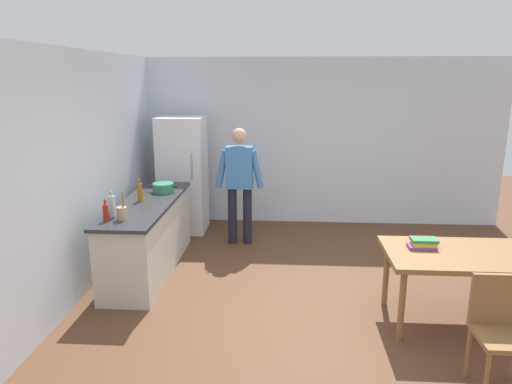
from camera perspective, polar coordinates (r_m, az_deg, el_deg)
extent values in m
plane|color=brown|center=(5.23, 6.68, -13.47)|extent=(14.00, 14.00, 0.00)
cube|color=silver|center=(7.71, 5.90, 6.12)|extent=(6.40, 0.12, 2.70)
cube|color=silver|center=(5.46, -21.38, 1.90)|extent=(0.12, 5.60, 2.70)
cube|color=beige|center=(6.03, -13.01, -5.47)|extent=(0.60, 2.12, 0.86)
cube|color=#2D2D33|center=(5.90, -13.25, -1.34)|extent=(0.64, 2.20, 0.04)
cube|color=white|center=(7.37, -8.96, 2.09)|extent=(0.70, 0.64, 1.80)
cylinder|color=#B2B2B7|center=(6.96, -7.86, 3.10)|extent=(0.02, 0.02, 0.40)
cylinder|color=#1E1E2D|center=(6.83, -2.90, -2.89)|extent=(0.13, 0.13, 0.84)
cylinder|color=#1E1E2D|center=(6.80, -1.06, -2.92)|extent=(0.13, 0.13, 0.84)
cube|color=#3D75B7|center=(6.64, -2.03, 3.05)|extent=(0.38, 0.22, 0.60)
sphere|color=tan|center=(6.57, -2.07, 6.90)|extent=(0.22, 0.22, 0.22)
cylinder|color=#3D75B7|center=(6.63, -4.22, 2.83)|extent=(0.20, 0.09, 0.55)
cylinder|color=#3D75B7|center=(6.58, 0.10, 2.78)|extent=(0.20, 0.09, 0.55)
cube|color=olive|center=(4.95, 23.64, -7.10)|extent=(1.40, 0.90, 0.05)
cylinder|color=olive|center=(4.62, 17.44, -13.15)|extent=(0.06, 0.06, 0.70)
cylinder|color=olive|center=(5.23, 15.67, -9.68)|extent=(0.06, 0.06, 0.70)
cylinder|color=olive|center=(5.61, 27.91, -9.23)|extent=(0.06, 0.06, 0.70)
cylinder|color=olive|center=(4.09, 26.41, -19.93)|extent=(0.04, 0.04, 0.45)
cylinder|color=olive|center=(4.37, 24.57, -17.39)|extent=(0.04, 0.04, 0.45)
cube|color=olive|center=(4.17, 28.20, -15.49)|extent=(0.42, 0.42, 0.04)
cube|color=olive|center=(4.23, 27.52, -11.54)|extent=(0.42, 0.04, 0.42)
cylinder|color=#2D845B|center=(6.32, -11.30, 0.53)|extent=(0.28, 0.28, 0.12)
cube|color=black|center=(6.36, -12.79, 0.73)|extent=(0.06, 0.03, 0.02)
cube|color=black|center=(6.27, -9.81, 0.69)|extent=(0.06, 0.03, 0.02)
cylinder|color=tan|center=(5.21, -16.13, -2.54)|extent=(0.11, 0.11, 0.14)
cylinder|color=olive|center=(5.17, -16.01, -1.04)|extent=(0.02, 0.05, 0.22)
cylinder|color=olive|center=(5.16, -16.07, -1.08)|extent=(0.02, 0.04, 0.22)
cylinder|color=#996619|center=(5.92, -14.05, -0.04)|extent=(0.06, 0.06, 0.22)
cylinder|color=#996619|center=(5.88, -14.13, 1.28)|extent=(0.03, 0.03, 0.06)
cylinder|color=silver|center=(5.31, -17.20, -1.75)|extent=(0.07, 0.07, 0.24)
cylinder|color=silver|center=(5.27, -17.32, -0.18)|extent=(0.03, 0.03, 0.06)
cylinder|color=#B22319|center=(5.22, -17.96, -2.44)|extent=(0.06, 0.06, 0.18)
cylinder|color=#B22319|center=(5.18, -18.06, -1.17)|extent=(0.02, 0.02, 0.06)
cylinder|color=#5B3314|center=(5.45, -17.30, -1.58)|extent=(0.06, 0.06, 0.20)
cylinder|color=#5B3314|center=(5.42, -17.40, -0.26)|extent=(0.02, 0.02, 0.06)
cube|color=#753D7F|center=(4.90, 19.65, -6.37)|extent=(0.27, 0.16, 0.04)
cube|color=gold|center=(4.90, 19.90, -5.99)|extent=(0.22, 0.15, 0.03)
cube|color=#387A47|center=(4.92, 19.92, -5.55)|extent=(0.25, 0.16, 0.03)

